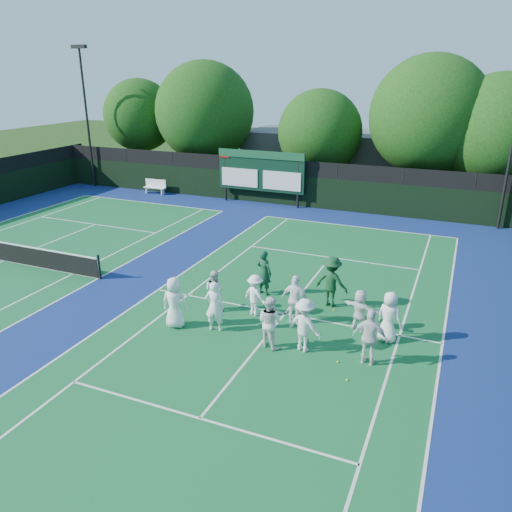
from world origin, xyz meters
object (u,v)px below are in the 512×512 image
at_px(scoreboard, 261,171).
at_px(tennis_net, 3,251).
at_px(bench, 155,186).
at_px(coach_left, 264,273).

xyz_separation_m(scoreboard, tennis_net, (-6.99, -14.59, -1.70)).
relative_size(scoreboard, bench, 3.60).
distance_m(tennis_net, coach_left, 12.71).
distance_m(scoreboard, bench, 8.33).
relative_size(scoreboard, tennis_net, 0.53).
height_order(scoreboard, tennis_net, scoreboard).
bearing_deg(scoreboard, tennis_net, -115.60).
bearing_deg(tennis_net, coach_left, 6.03).
distance_m(tennis_net, bench, 14.42).
relative_size(scoreboard, coach_left, 3.26).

